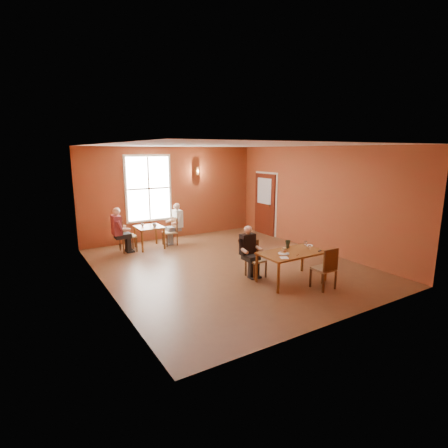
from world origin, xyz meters
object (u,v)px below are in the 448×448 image
diner_white (170,225)px  chair_diner_maroon (128,235)px  diner_maroon (126,230)px  chair_empty (324,268)px  chair_diner_main (256,259)px  chair_diner_white (170,232)px  second_table (150,237)px  main_table (291,267)px  diner_main (257,253)px

diner_white → chair_diner_maroon: (-1.33, 0.00, -0.14)m
diner_white → diner_maroon: bearing=90.0°
chair_empty → diner_white: size_ratio=0.73×
diner_maroon → diner_white: bearing=90.0°
chair_diner_main → chair_diner_white: bearing=-80.5°
chair_empty → second_table: (-2.06, 4.93, -0.12)m
chair_diner_white → second_table: bearing=90.0°
second_table → chair_diner_maroon: (-0.65, 0.00, 0.14)m
chair_diner_main → chair_empty: bearing=121.7°
chair_diner_white → diner_maroon: size_ratio=0.67×
main_table → chair_diner_main: (-0.50, 0.65, 0.07)m
chair_diner_maroon → diner_maroon: bearing=-90.0°
main_table → chair_diner_white: bearing=104.5°
main_table → chair_diner_white: 4.42m
chair_empty → chair_diner_white: chair_empty is taller
second_table → chair_diner_white: chair_diner_white is taller
second_table → diner_maroon: diner_maroon is taller
main_table → second_table: bearing=112.3°
main_table → second_table: main_table is taller
main_table → chair_diner_main: 0.82m
chair_diner_main → second_table: size_ratio=1.11×
main_table → diner_white: 4.42m
diner_main → diner_white: diner_white is taller
chair_diner_white → diner_white: (0.03, 0.00, 0.19)m
chair_empty → chair_diner_white: (-1.41, 4.93, -0.03)m
diner_white → diner_main: bearing=-171.1°
diner_main → diner_white: bearing=-81.1°
chair_diner_white → chair_empty: bearing=-164.1°
chair_diner_white → chair_diner_main: bearing=-170.5°
main_table → diner_white: bearing=104.1°
main_table → chair_diner_main: chair_diner_main is taller
main_table → chair_diner_maroon: chair_diner_maroon is taller
diner_main → chair_empty: 1.51m
chair_diner_main → chair_diner_maroon: (-1.90, 3.63, 0.06)m
chair_diner_main → diner_main: diner_main is taller
main_table → chair_diner_main: bearing=127.6°
chair_diner_white → main_table: bearing=-165.5°
chair_diner_main → second_table: 3.84m
second_table → diner_white: 0.74m
diner_main → chair_diner_maroon: (-1.90, 3.66, -0.10)m
chair_diner_main → chair_diner_maroon: size_ratio=0.88×
chair_empty → chair_diner_maroon: chair_diner_maroon is taller
main_table → diner_white: diner_white is taller
second_table → diner_maroon: bearing=180.0°
chair_diner_main → chair_diner_maroon: 4.10m
second_table → diner_white: size_ratio=0.61×
chair_diner_white → chair_diner_maroon: (-1.30, 0.00, 0.05)m
diner_main → chair_diner_maroon: bearing=-62.5°
diner_main → chair_diner_white: diner_main is taller
chair_diner_main → chair_empty: chair_empty is taller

